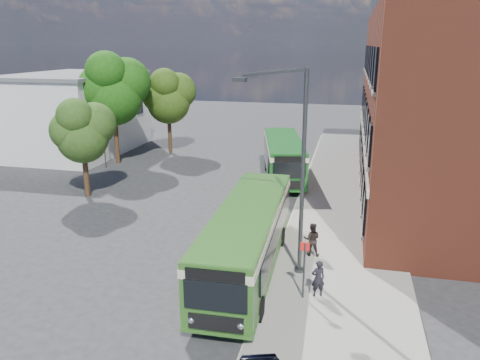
# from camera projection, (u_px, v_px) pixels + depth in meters

# --- Properties ---
(ground) EXTENTS (120.00, 120.00, 0.00)m
(ground) POSITION_uv_depth(u_px,v_px,m) (202.00, 245.00, 23.87)
(ground) COLOR #2B2B2E
(ground) RESTS_ON ground
(pavement) EXTENTS (6.00, 48.00, 0.15)m
(pavement) POSITION_uv_depth(u_px,v_px,m) (345.00, 204.00, 29.76)
(pavement) COLOR gray
(pavement) RESTS_ON ground
(kerb_line) EXTENTS (0.12, 48.00, 0.01)m
(kerb_line) POSITION_uv_depth(u_px,v_px,m) (297.00, 201.00, 30.46)
(kerb_line) COLOR beige
(kerb_line) RESTS_ON ground
(brick_office) EXTENTS (12.10, 26.00, 14.20)m
(brick_office) POSITION_uv_depth(u_px,v_px,m) (464.00, 91.00, 30.02)
(brick_office) COLOR brown
(brick_office) RESTS_ON ground
(white_building) EXTENTS (9.40, 13.40, 7.30)m
(white_building) POSITION_uv_depth(u_px,v_px,m) (76.00, 113.00, 43.64)
(white_building) COLOR silver
(white_building) RESTS_ON ground
(flagpole) EXTENTS (0.95, 0.10, 9.00)m
(flagpole) POSITION_uv_depth(u_px,v_px,m) (102.00, 108.00, 37.39)
(flagpole) COLOR #35383A
(flagpole) RESTS_ON ground
(street_lamp) EXTENTS (2.96, 2.38, 9.00)m
(street_lamp) POSITION_uv_depth(u_px,v_px,m) (294.00, 170.00, 19.58)
(street_lamp) COLOR #35383A
(street_lamp) RESTS_ON ground
(bus_stop_sign) EXTENTS (0.35, 0.08, 2.52)m
(bus_stop_sign) POSITION_uv_depth(u_px,v_px,m) (304.00, 266.00, 18.28)
(bus_stop_sign) COLOR #35383A
(bus_stop_sign) RESTS_ON ground
(bus_front) EXTENTS (2.93, 11.69, 3.02)m
(bus_front) POSITION_uv_depth(u_px,v_px,m) (248.00, 233.00, 20.68)
(bus_front) COLOR #306320
(bus_front) RESTS_ON ground
(bus_rear) EXTENTS (4.67, 10.39, 3.02)m
(bus_rear) POSITION_uv_depth(u_px,v_px,m) (284.00, 155.00, 35.33)
(bus_rear) COLOR #165E1C
(bus_rear) RESTS_ON ground
(pedestrian_a) EXTENTS (0.66, 0.56, 1.53)m
(pedestrian_a) POSITION_uv_depth(u_px,v_px,m) (318.00, 279.00, 18.57)
(pedestrian_a) COLOR black
(pedestrian_a) RESTS_ON pavement
(pedestrian_b) EXTENTS (0.82, 0.66, 1.63)m
(pedestrian_b) POSITION_uv_depth(u_px,v_px,m) (312.00, 239.00, 22.18)
(pedestrian_b) COLOR black
(pedestrian_b) RESTS_ON pavement
(tree_left) EXTENTS (3.93, 3.74, 6.64)m
(tree_left) POSITION_uv_depth(u_px,v_px,m) (82.00, 130.00, 30.29)
(tree_left) COLOR #332312
(tree_left) RESTS_ON ground
(tree_mid) EXTENTS (5.57, 5.29, 9.40)m
(tree_mid) POSITION_uv_depth(u_px,v_px,m) (113.00, 88.00, 38.47)
(tree_mid) COLOR #332312
(tree_mid) RESTS_ON ground
(tree_right) EXTENTS (4.64, 4.41, 7.84)m
(tree_right) POSITION_uv_depth(u_px,v_px,m) (169.00, 96.00, 42.75)
(tree_right) COLOR #332312
(tree_right) RESTS_ON ground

